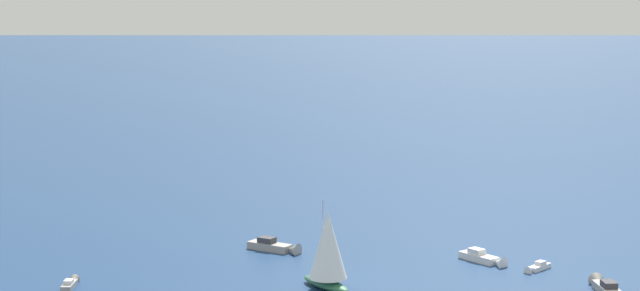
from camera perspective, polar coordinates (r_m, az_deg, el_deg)
The scene contains 6 objects.
sailboat_far_port at distance 169.36m, azimuth 0.40°, elevation -5.41°, with size 10.99×6.53×13.82m.
motorboat_far_stbd at distance 175.06m, azimuth 14.55°, elevation -7.11°, with size 9.65×6.37×2.77m.
motorboat_ahead at distance 194.46m, azimuth -2.29°, elevation -5.27°, with size 10.11×7.03×2.92m.
motorboat_outer_ring_c at distance 185.04m, azimuth 11.17°, elevation -6.24°, with size 3.36×6.27×1.77m.
motorboat_outer_ring_e at distance 188.62m, azimuth 8.53°, elevation -5.81°, with size 9.46×3.81×2.67m.
motorboat_outer_ring_f at distance 176.79m, azimuth -12.81°, elevation -6.98°, with size 6.04×4.50×1.77m.
Camera 1 is at (120.74, -69.00, 46.76)m, focal length 61.70 mm.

